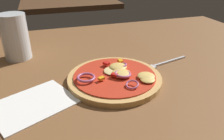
# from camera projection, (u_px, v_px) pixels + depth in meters

# --- Properties ---
(dining_table) EXTENTS (1.20, 0.91, 0.03)m
(dining_table) POSITION_uv_depth(u_px,v_px,m) (122.00, 78.00, 0.58)
(dining_table) COLOR brown
(dining_table) RESTS_ON ground
(pizza) EXTENTS (0.22, 0.22, 0.03)m
(pizza) POSITION_uv_depth(u_px,v_px,m) (115.00, 77.00, 0.53)
(pizza) COLOR tan
(pizza) RESTS_ON dining_table
(fork) EXTENTS (0.17, 0.06, 0.01)m
(fork) POSITION_uv_depth(u_px,v_px,m) (161.00, 64.00, 0.61)
(fork) COLOR silver
(fork) RESTS_ON dining_table
(beer_glass) EXTENTS (0.07, 0.07, 0.13)m
(beer_glass) POSITION_uv_depth(u_px,v_px,m) (15.00, 38.00, 0.63)
(beer_glass) COLOR silver
(beer_glass) RESTS_ON dining_table
(napkin) EXTENTS (0.19, 0.17, 0.00)m
(napkin) POSITION_uv_depth(u_px,v_px,m) (33.00, 104.00, 0.45)
(napkin) COLOR white
(napkin) RESTS_ON dining_table
(background_table) EXTENTS (0.64, 0.55, 0.03)m
(background_table) POSITION_uv_depth(u_px,v_px,m) (68.00, 2.00, 1.58)
(background_table) COLOR #4C301C
(background_table) RESTS_ON ground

